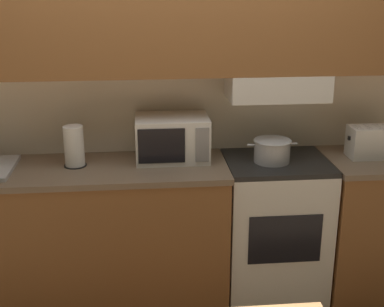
# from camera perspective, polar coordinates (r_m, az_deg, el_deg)

# --- Properties ---
(ground_plane) EXTENTS (16.00, 16.00, 0.00)m
(ground_plane) POSITION_cam_1_polar(r_m,az_deg,el_deg) (3.90, -1.52, -12.52)
(ground_plane) COLOR #7F664C
(wall_back) EXTENTS (5.53, 0.38, 2.55)m
(wall_back) POSITION_cam_1_polar(r_m,az_deg,el_deg) (3.31, -1.42, 10.21)
(wall_back) COLOR silver
(wall_back) RESTS_ON ground_plane
(lower_counter_main) EXTENTS (1.86, 0.58, 0.92)m
(lower_counter_main) POSITION_cam_1_polar(r_m,az_deg,el_deg) (3.45, -12.10, -8.64)
(lower_counter_main) COLOR brown
(lower_counter_main) RESTS_ON ground_plane
(lower_counter_right_stub) EXTENTS (0.64, 0.58, 0.92)m
(lower_counter_right_stub) POSITION_cam_1_polar(r_m,az_deg,el_deg) (3.73, 18.48, -7.09)
(lower_counter_right_stub) COLOR brown
(lower_counter_right_stub) RESTS_ON ground_plane
(stove_range) EXTENTS (0.64, 0.54, 0.92)m
(stove_range) POSITION_cam_1_polar(r_m,az_deg,el_deg) (3.53, 8.72, -7.76)
(stove_range) COLOR white
(stove_range) RESTS_ON ground_plane
(cooking_pot) EXTENTS (0.31, 0.23, 0.14)m
(cooking_pot) POSITION_cam_1_polar(r_m,az_deg,el_deg) (3.30, 8.54, 0.38)
(cooking_pot) COLOR #B7BABF
(cooking_pot) RESTS_ON stove_range
(microwave) EXTENTS (0.45, 0.32, 0.27)m
(microwave) POSITION_cam_1_polar(r_m,az_deg,el_deg) (3.31, -2.15, 1.67)
(microwave) COLOR white
(microwave) RESTS_ON lower_counter_main
(toaster) EXTENTS (0.29, 0.16, 0.20)m
(toaster) POSITION_cam_1_polar(r_m,az_deg,el_deg) (3.53, 18.58, 1.20)
(toaster) COLOR white
(toaster) RESTS_ON lower_counter_right_stub
(paper_towel_roll) EXTENTS (0.14, 0.14, 0.25)m
(paper_towel_roll) POSITION_cam_1_polar(r_m,az_deg,el_deg) (3.26, -12.47, 0.75)
(paper_towel_roll) COLOR black
(paper_towel_roll) RESTS_ON lower_counter_main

